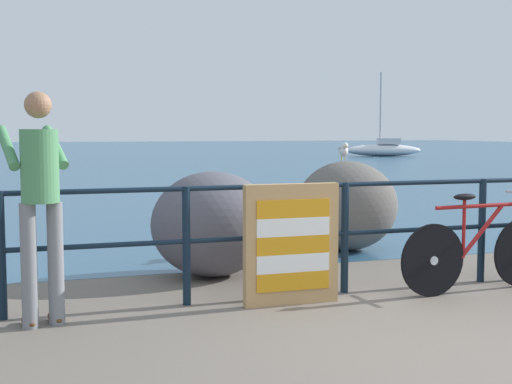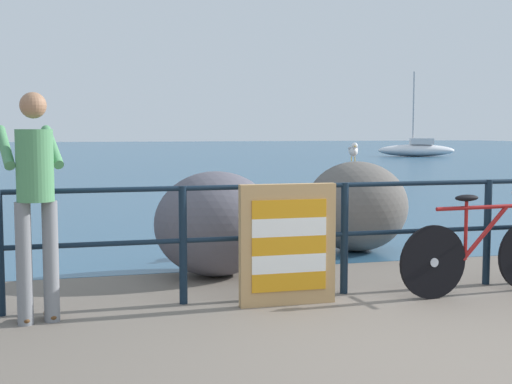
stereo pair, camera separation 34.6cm
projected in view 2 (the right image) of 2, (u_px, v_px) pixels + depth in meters
ground_plane at (146, 175)px, 23.80m from camera, size 120.00×120.00×0.10m
sea_surface at (108, 151)px, 50.86m from camera, size 120.00×90.00×0.01m
promenade_railing at (345, 224)px, 6.22m from camera, size 8.96×0.07×1.02m
bicycle at (482, 252)px, 6.21m from camera, size 1.70×0.48×0.92m
person_at_railing at (35, 196)px, 5.24m from camera, size 0.54×0.67×1.78m
folded_deckchair_stack at (288, 245)px, 5.83m from camera, size 0.84×0.10×1.04m
breakwater_boulder_main at (357, 206)px, 8.45m from camera, size 1.28×1.16×1.11m
breakwater_boulder_left at (216, 224)px, 7.00m from camera, size 1.26×1.10×1.08m
seagull at (353, 150)px, 8.41m from camera, size 0.18×0.34×0.23m
sailboat at (417, 149)px, 39.74m from camera, size 4.59×2.60×4.90m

